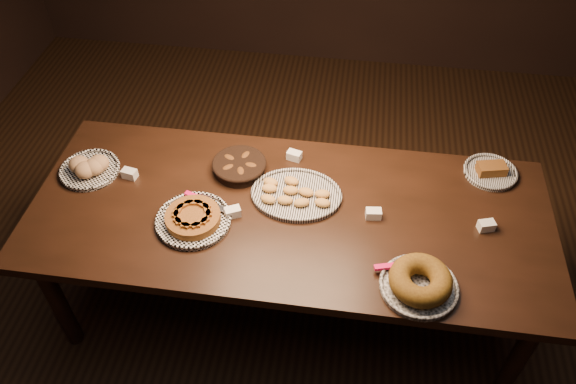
# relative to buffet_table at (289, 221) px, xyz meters

# --- Properties ---
(ground) EXTENTS (5.00, 5.00, 0.00)m
(ground) POSITION_rel_buffet_table_xyz_m (0.00, 0.00, -0.68)
(ground) COLOR black
(ground) RESTS_ON ground
(buffet_table) EXTENTS (2.40, 1.00, 0.75)m
(buffet_table) POSITION_rel_buffet_table_xyz_m (0.00, 0.00, 0.00)
(buffet_table) COLOR black
(buffet_table) RESTS_ON ground
(apple_tart_plate) EXTENTS (0.35, 0.34, 0.06)m
(apple_tart_plate) POSITION_rel_buffet_table_xyz_m (-0.42, -0.13, 0.10)
(apple_tart_plate) COLOR white
(apple_tart_plate) RESTS_ON buffet_table
(madeleine_platter) EXTENTS (0.42, 0.35, 0.05)m
(madeleine_platter) POSITION_rel_buffet_table_xyz_m (0.02, 0.09, 0.09)
(madeleine_platter) COLOR black
(madeleine_platter) RESTS_ON buffet_table
(bundt_cake_plate) EXTENTS (0.35, 0.32, 0.10)m
(bundt_cake_plate) POSITION_rel_buffet_table_xyz_m (0.58, -0.35, 0.12)
(bundt_cake_plate) COLOR black
(bundt_cake_plate) RESTS_ON buffet_table
(croissant_basket) EXTENTS (0.27, 0.27, 0.07)m
(croissant_basket) POSITION_rel_buffet_table_xyz_m (-0.28, 0.23, 0.11)
(croissant_basket) COLOR black
(croissant_basket) RESTS_ON buffet_table
(bread_roll_plate) EXTENTS (0.29, 0.29, 0.09)m
(bread_roll_plate) POSITION_rel_buffet_table_xyz_m (-1.00, 0.11, 0.11)
(bread_roll_plate) COLOR white
(bread_roll_plate) RESTS_ON buffet_table
(loaf_plate) EXTENTS (0.26, 0.26, 0.06)m
(loaf_plate) POSITION_rel_buffet_table_xyz_m (0.94, 0.38, 0.09)
(loaf_plate) COLOR black
(loaf_plate) RESTS_ON buffet_table
(tent_cards) EXTENTS (1.76, 0.49, 0.04)m
(tent_cards) POSITION_rel_buffet_table_xyz_m (0.04, 0.09, 0.10)
(tent_cards) COLOR white
(tent_cards) RESTS_ON buffet_table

